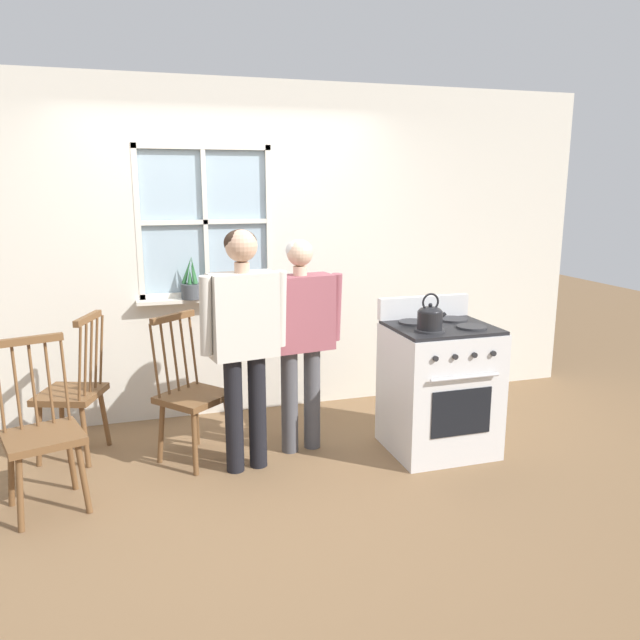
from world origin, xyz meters
name	(u,v)px	position (x,y,z in m)	size (l,w,h in m)	color
ground_plane	(268,483)	(0.00, 0.00, 0.00)	(16.00, 16.00, 0.00)	brown
wall_back	(229,254)	(0.01, 1.40, 1.33)	(6.40, 0.16, 2.70)	silver
chair_by_window	(73,394)	(-1.20, 0.82, 0.46)	(0.52, 0.53, 1.03)	brown
chair_near_wall	(192,396)	(-0.41, 0.52, 0.46)	(0.58, 0.58, 1.03)	brown
chair_center_cluster	(42,435)	(-1.32, 0.08, 0.46)	(0.52, 0.50, 1.03)	brown
person_elderly_left	(243,327)	(-0.09, 0.26, 0.99)	(0.59, 0.28, 1.62)	black
person_teen_center	(300,327)	(0.35, 0.45, 0.92)	(0.62, 0.27, 1.52)	#4C4C51
stove	(439,387)	(1.30, 0.17, 0.47)	(0.71, 0.68, 1.08)	silver
kettle	(430,317)	(1.14, 0.03, 1.02)	(0.21, 0.17, 0.25)	black
potted_plant	(191,287)	(-0.31, 1.31, 1.10)	(0.16, 0.16, 0.34)	#42474C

